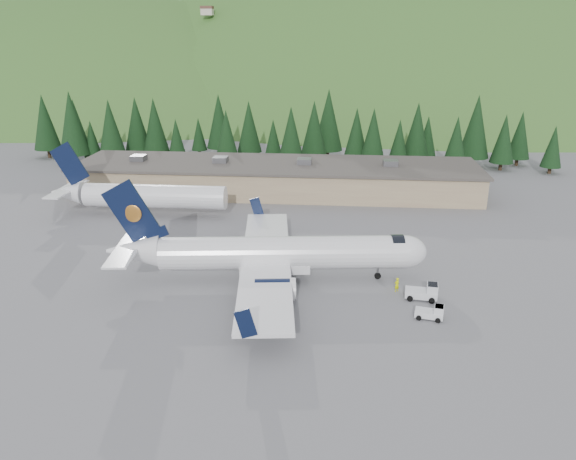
% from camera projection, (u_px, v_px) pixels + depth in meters
% --- Properties ---
extents(ground, '(600.00, 600.00, 0.00)m').
position_uv_depth(ground, '(283.00, 280.00, 64.79)').
color(ground, slate).
extents(airliner, '(36.43, 34.26, 12.08)m').
position_uv_depth(airliner, '(274.00, 254.00, 63.70)').
color(airliner, white).
rests_on(airliner, ground).
extents(second_airliner, '(27.50, 11.00, 10.05)m').
position_uv_depth(second_airliner, '(137.00, 195.00, 86.46)').
color(second_airliner, white).
rests_on(second_airliner, ground).
extents(baggage_tug_a, '(2.99, 2.13, 1.47)m').
position_uv_depth(baggage_tug_a, '(432.00, 313.00, 55.82)').
color(baggage_tug_a, silver).
rests_on(baggage_tug_a, ground).
extents(baggage_tug_b, '(3.57, 2.41, 1.80)m').
position_uv_depth(baggage_tug_b, '(424.00, 292.00, 59.88)').
color(baggage_tug_b, silver).
rests_on(baggage_tug_b, ground).
extents(terminal_building, '(71.00, 17.00, 6.10)m').
position_uv_depth(terminal_building, '(276.00, 177.00, 100.03)').
color(terminal_building, '#957B5D').
rests_on(terminal_building, ground).
extents(ramp_worker, '(0.71, 0.66, 1.63)m').
position_uv_depth(ramp_worker, '(397.00, 285.00, 61.64)').
color(ramp_worker, '#E8F200').
rests_on(ramp_worker, ground).
extents(tree_line, '(113.31, 18.34, 14.30)m').
position_uv_depth(tree_line, '(267.00, 129.00, 120.10)').
color(tree_line, black).
rests_on(tree_line, ground).
extents(hills, '(614.00, 330.00, 300.00)m').
position_uv_depth(hills, '(429.00, 263.00, 282.59)').
color(hills, '#2D5F1E').
rests_on(hills, ground).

